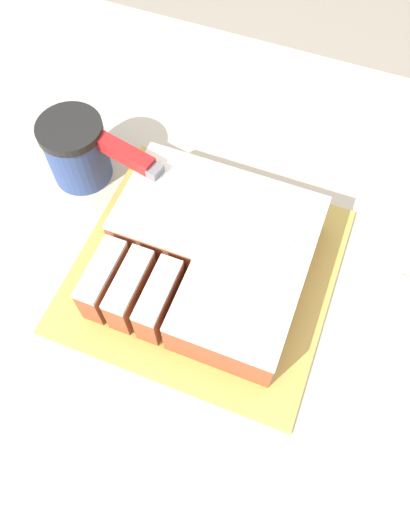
{
  "coord_description": "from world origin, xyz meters",
  "views": [
    {
      "loc": [
        0.19,
        -0.26,
        1.53
      ],
      "look_at": [
        0.07,
        0.05,
        0.93
      ],
      "focal_mm": 35.0,
      "sensor_mm": 36.0,
      "label": 1
    }
  ],
  "objects_px": {
    "cake_board": "(205,269)",
    "cake": "(210,254)",
    "knife": "(140,163)",
    "coffee_cup": "(77,150)"
  },
  "relations": [
    {
      "from": "cake",
      "to": "cake_board",
      "type": "bearing_deg",
      "value": -135.76
    },
    {
      "from": "cake_board",
      "to": "cake",
      "type": "height_order",
      "value": "cake"
    },
    {
      "from": "knife",
      "to": "coffee_cup",
      "type": "height_order",
      "value": "coffee_cup"
    },
    {
      "from": "cake_board",
      "to": "coffee_cup",
      "type": "bearing_deg",
      "value": 159.16
    },
    {
      "from": "knife",
      "to": "coffee_cup",
      "type": "bearing_deg",
      "value": -172.56
    },
    {
      "from": "knife",
      "to": "cake",
      "type": "bearing_deg",
      "value": -17.57
    },
    {
      "from": "cake_board",
      "to": "coffee_cup",
      "type": "height_order",
      "value": "coffee_cup"
    },
    {
      "from": "cake_board",
      "to": "cake",
      "type": "xyz_separation_m",
      "value": [
        0.01,
        0.0,
        0.04
      ]
    },
    {
      "from": "cake_board",
      "to": "cake",
      "type": "bearing_deg",
      "value": 44.24
    },
    {
      "from": "cake_board",
      "to": "cake",
      "type": "relative_size",
      "value": 1.32
    }
  ]
}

